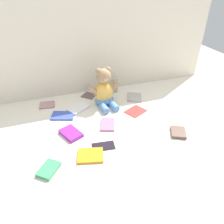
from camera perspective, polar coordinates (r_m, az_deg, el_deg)
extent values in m
plane|color=silver|center=(1.30, -1.99, -1.48)|extent=(3.20, 3.20, 0.00)
cube|color=beige|center=(1.50, -6.84, 18.13)|extent=(1.87, 0.03, 0.71)
ellipsoid|color=#E5B24C|center=(1.41, -2.22, 5.27)|extent=(0.13, 0.11, 0.16)
ellipsoid|color=#598CD1|center=(1.43, -2.10, 3.31)|extent=(0.14, 0.12, 0.06)
sphere|color=#9E7F5B|center=(1.35, -2.25, 9.72)|extent=(0.10, 0.10, 0.09)
ellipsoid|color=tan|center=(1.33, -1.70, 8.90)|extent=(0.04, 0.03, 0.03)
sphere|color=#9E7F5B|center=(1.34, -3.76, 11.01)|extent=(0.04, 0.04, 0.03)
sphere|color=#9E7F5B|center=(1.36, -1.13, 11.44)|extent=(0.04, 0.04, 0.03)
cylinder|color=#9E7F5B|center=(1.37, -4.83, 5.70)|extent=(0.08, 0.04, 0.09)
cylinder|color=#9E7F5B|center=(1.41, 0.42, 6.72)|extent=(0.08, 0.04, 0.09)
cylinder|color=#598CD1|center=(1.36, -2.16, 1.09)|extent=(0.05, 0.09, 0.04)
cylinder|color=#598CD1|center=(1.38, 0.51, 1.69)|extent=(0.05, 0.09, 0.04)
cube|color=purple|center=(1.19, -11.03, -5.66)|extent=(0.13, 0.15, 0.02)
cube|color=brown|center=(1.23, 17.43, -5.25)|extent=(0.11, 0.12, 0.02)
cube|color=white|center=(1.40, -9.00, 1.04)|extent=(0.16, 0.15, 0.01)
cube|color=orange|center=(1.05, -5.84, -11.60)|extent=(0.14, 0.12, 0.01)
cube|color=#9E9C94|center=(1.51, 5.98, 3.98)|extent=(0.13, 0.14, 0.02)
cube|color=#3B51BA|center=(1.35, -13.10, -0.96)|extent=(0.16, 0.13, 0.01)
cube|color=#3D9961|center=(1.02, -16.69, -14.56)|extent=(0.12, 0.12, 0.02)
cube|color=#5B4850|center=(1.55, -6.21, 4.51)|extent=(0.13, 0.13, 0.01)
cube|color=#9EA193|center=(1.56, -0.04, 7.06)|extent=(0.08, 0.03, 0.11)
cube|color=red|center=(1.37, 6.39, 0.27)|extent=(0.15, 0.14, 0.01)
cube|color=#AA7D81|center=(1.48, -17.10, 1.84)|extent=(0.11, 0.09, 0.01)
cube|color=black|center=(1.10, -2.32, -9.13)|extent=(0.12, 0.08, 0.01)
cube|color=#BB668E|center=(1.24, -1.21, -3.31)|extent=(0.12, 0.14, 0.01)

